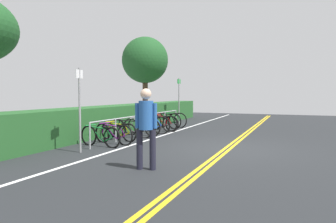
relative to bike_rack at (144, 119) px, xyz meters
The scene contains 20 objects.
ground_plane 4.31m from the bike_rack, 116.90° to the right, with size 33.52×12.79×0.05m, color #232628.
centre_line_yellow_inner 4.38m from the bike_rack, 116.42° to the right, with size 30.17×0.10×0.00m, color gold.
centre_line_yellow_outer 4.24m from the bike_rack, 117.39° to the right, with size 30.17×0.10×0.00m, color gold.
bike_lane_stripe_white 2.18m from the bike_rack, 157.31° to the right, with size 30.17×0.12×0.00m, color white.
bike_rack is the anchor object (origin of this frame).
bicycle_0 3.12m from the bike_rack, behind, with size 0.46×1.65×0.70m.
bicycle_1 2.51m from the bike_rack, behind, with size 0.55×1.70×0.71m.
bicycle_2 1.81m from the bike_rack, behind, with size 0.51×1.66×0.69m.
bicycle_3 1.04m from the bike_rack, behind, with size 0.49×1.76×0.75m.
bicycle_4 0.39m from the bike_rack, behind, with size 0.46×1.68×0.73m.
bicycle_5 0.43m from the bike_rack, ahead, with size 0.55×1.76×0.78m.
bicycle_6 1.13m from the bike_rack, ahead, with size 0.46×1.83×0.76m.
bicycle_7 1.77m from the bike_rack, ahead, with size 0.65×1.59×0.73m.
bicycle_8 2.49m from the bike_rack, ahead, with size 0.60×1.74×0.79m.
bicycle_9 3.15m from the bike_rack, ahead, with size 0.51×1.83×0.77m.
pedestrian 5.91m from the bike_rack, 152.97° to the right, with size 0.32×0.48×1.78m.
sign_post_near 4.25m from the bike_rack, behind, with size 0.36×0.08×2.39m.
sign_post_far 4.52m from the bike_rack, ahead, with size 0.36×0.06×2.48m.
hedge_backdrop 2.23m from the bike_rack, 47.66° to the left, with size 16.24×1.30×1.14m, color #235626.
tree_mid 8.63m from the bike_rack, 26.03° to the left, with size 3.00×3.00×5.33m.
Camera 1 is at (-9.50, -1.92, 1.68)m, focal length 33.81 mm.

